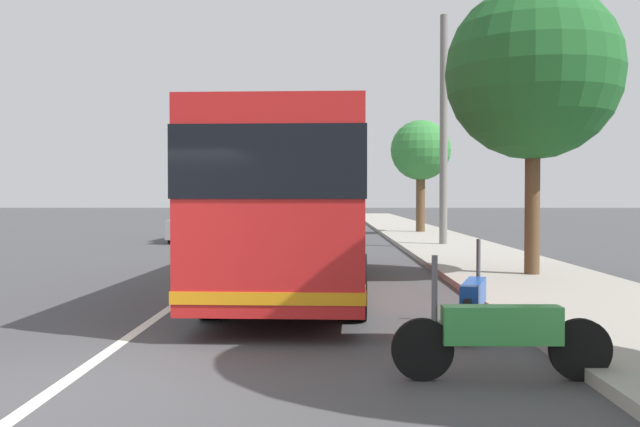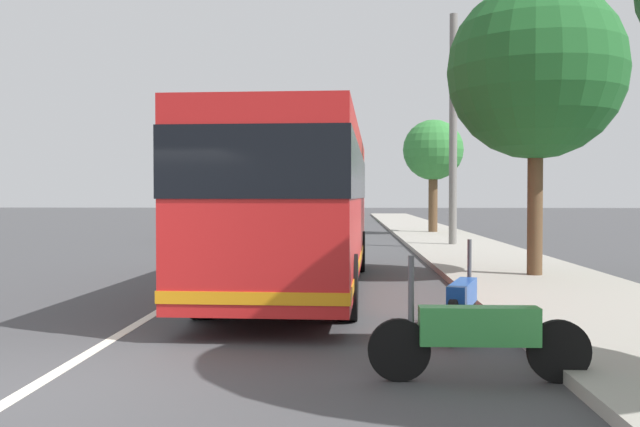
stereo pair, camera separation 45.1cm
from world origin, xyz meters
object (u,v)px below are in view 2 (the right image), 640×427
Objects in this scene: car_behind_bus at (275,211)px; roadside_tree_far_block at (433,151)px; motorcycle_by_tree at (462,300)px; coach_bus at (299,199)px; motorcycle_angled at (478,334)px; car_side_street at (210,224)px; car_far_distant at (339,212)px; car_ahead_same_lane at (262,214)px; roadside_tree_mid_block at (536,72)px; utility_pole at (453,131)px.

roadside_tree_far_block is (-20.15, -9.88, 3.34)m from car_behind_bus.
coach_bus is at bearing 47.25° from motorcycle_by_tree.
motorcycle_angled is at bearing 174.19° from roadside_tree_far_block.
roadside_tree_far_block reaches higher than car_side_street.
car_behind_bus reaches higher than motorcycle_angled.
car_ahead_same_lane is (-6.34, 4.92, -0.01)m from car_far_distant.
coach_bus is 40.87m from car_behind_bus.
motorcycle_by_tree is 0.44× the size of car_behind_bus.
roadside_tree_mid_block is 0.78× the size of utility_pole.
motorcycle_angled is at bearing 161.90° from roadside_tree_mid_block.
car_far_distant is at bearing 60.54° from car_behind_bus.
coach_bus is 1.66× the size of roadside_tree_mid_block.
motorcycle_angled is at bearing 18.75° from car_side_street.
car_far_distant is 8.03m from car_ahead_same_lane.
car_far_distant reaches higher than motorcycle_by_tree.
car_side_street is 0.96× the size of car_behind_bus.
car_side_street is at bearing -0.70° from car_ahead_same_lane.
utility_pole is (9.92, 0.34, -0.37)m from roadside_tree_mid_block.
roadside_tree_mid_block is 1.17× the size of roadside_tree_far_block.
car_ahead_same_lane reaches higher than car_side_street.
roadside_tree_far_block is (-11.36, -9.79, 3.36)m from car_ahead_same_lane.
utility_pole is at bearing 14.79° from car_behind_bus.
coach_bus is 5.99m from roadside_tree_mid_block.
motorcycle_angled is at bearing 5.11° from car_behind_bus.
car_behind_bus is at bearing -179.76° from car_ahead_same_lane.
roadside_tree_far_block is at bearing 11.52° from motorcycle_by_tree.
coach_bus reaches higher than car_behind_bus.
utility_pole is at bearing 1.96° from roadside_tree_mid_block.
coach_bus is at bearing 166.09° from roadside_tree_far_block.
coach_bus is at bearing -71.90° from motorcycle_angled.
roadside_tree_mid_block is (-30.17, -9.79, 3.87)m from car_ahead_same_lane.
coach_bus is at bearing 8.13° from car_ahead_same_lane.
coach_bus is 5.25m from motorcycle_by_tree.
coach_bus reaches higher than car_ahead_same_lane.
coach_bus is at bearing 3.38° from car_behind_bus.
roadside_tree_far_block is (5.29, -9.90, 3.37)m from car_side_street.
roadside_tree_mid_block is (-38.96, -9.88, 3.85)m from car_behind_bus.
coach_bus is 15.92m from car_side_street.
coach_bus is 2.42× the size of car_far_distant.
car_ahead_same_lane is at bearing -79.95° from motorcycle_angled.
motorcycle_by_tree is at bearing 11.01° from car_ahead_same_lane.
car_far_distant is at bearing 9.68° from utility_pole.
car_side_street is 25.44m from car_behind_bus.
roadside_tree_far_block is at bearing -163.38° from car_far_distant.
roadside_tree_far_block is at bearing -11.80° from coach_bus.
car_far_distant is 0.95× the size of car_ahead_same_lane.
car_ahead_same_lane is (31.78, 4.73, -1.10)m from coach_bus.
utility_pole reaches higher than roadside_tree_mid_block.
utility_pole is (-29.05, -9.54, 3.47)m from car_behind_bus.
utility_pole reaches higher than roadside_tree_far_block.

